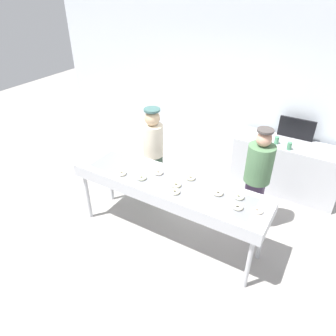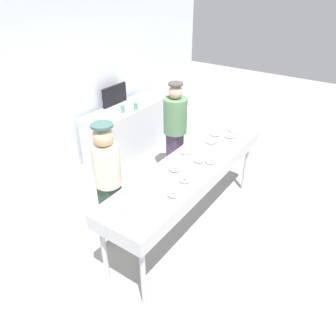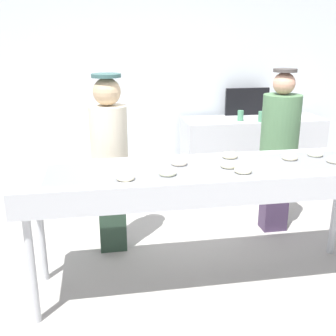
# 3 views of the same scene
# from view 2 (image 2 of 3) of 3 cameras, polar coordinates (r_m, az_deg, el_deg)

# --- Properties ---
(ground_plane) EXTENTS (16.00, 16.00, 0.00)m
(ground_plane) POSITION_cam_2_polar(r_m,az_deg,el_deg) (4.48, 3.31, -10.23)
(ground_plane) COLOR #9E9993
(back_wall) EXTENTS (8.00, 0.12, 3.23)m
(back_wall) POSITION_cam_2_polar(r_m,az_deg,el_deg) (5.23, -20.43, 14.62)
(back_wall) COLOR silver
(back_wall) RESTS_ON ground
(fryer_conveyor) EXTENTS (2.71, 0.69, 0.97)m
(fryer_conveyor) POSITION_cam_2_polar(r_m,az_deg,el_deg) (3.94, 3.70, -0.66)
(fryer_conveyor) COLOR #B7BABF
(fryer_conveyor) RESTS_ON ground
(sugar_donut_0) EXTENTS (0.17, 0.17, 0.04)m
(sugar_donut_0) POSITION_cam_2_polar(r_m,az_deg,el_deg) (3.98, 5.43, 1.44)
(sugar_donut_0) COLOR #F4EDC1
(sugar_donut_0) RESTS_ON fryer_conveyor
(sugar_donut_1) EXTENTS (0.17, 0.17, 0.04)m
(sugar_donut_1) POSITION_cam_2_polar(r_m,az_deg,el_deg) (3.97, 7.53, 1.24)
(sugar_donut_1) COLOR #EDE7C2
(sugar_donut_1) RESTS_ON fryer_conveyor
(sugar_donut_2) EXTENTS (0.16, 0.16, 0.04)m
(sugar_donut_2) POSITION_cam_2_polar(r_m,az_deg,el_deg) (4.66, 8.37, 6.01)
(sugar_donut_2) COLOR white
(sugar_donut_2) RESTS_ON fryer_conveyor
(sugar_donut_3) EXTENTS (0.17, 0.17, 0.04)m
(sugar_donut_3) POSITION_cam_2_polar(r_m,az_deg,el_deg) (4.15, 3.18, 2.88)
(sugar_donut_3) COLOR #FEF3C5
(sugar_donut_3) RESTS_ON fryer_conveyor
(sugar_donut_4) EXTENTS (0.17, 0.17, 0.04)m
(sugar_donut_4) POSITION_cam_2_polar(r_m,az_deg,el_deg) (3.78, 1.15, -0.16)
(sugar_donut_4) COLOR #EFE3CC
(sugar_donut_4) RESTS_ON fryer_conveyor
(sugar_donut_5) EXTENTS (0.12, 0.12, 0.04)m
(sugar_donut_5) POSITION_cam_2_polar(r_m,az_deg,el_deg) (4.83, 11.31, 6.70)
(sugar_donut_5) COLOR white
(sugar_donut_5) RESTS_ON fryer_conveyor
(sugar_donut_6) EXTENTS (0.16, 0.16, 0.04)m
(sugar_donut_6) POSITION_cam_2_polar(r_m,az_deg,el_deg) (4.63, 10.81, 5.61)
(sugar_donut_6) COLOR #EBE6CA
(sugar_donut_6) RESTS_ON fryer_conveyor
(sugar_donut_7) EXTENTS (0.17, 0.17, 0.04)m
(sugar_donut_7) POSITION_cam_2_polar(r_m,az_deg,el_deg) (3.60, 2.95, -2.08)
(sugar_donut_7) COLOR #ECF1C8
(sugar_donut_7) RESTS_ON fryer_conveyor
(sugar_donut_8) EXTENTS (0.17, 0.17, 0.04)m
(sugar_donut_8) POSITION_cam_2_polar(r_m,az_deg,el_deg) (4.44, 7.58, 4.69)
(sugar_donut_8) COLOR #F2E7C5
(sugar_donut_8) RESTS_ON fryer_conveyor
(sugar_donut_9) EXTENTS (0.13, 0.13, 0.04)m
(sugar_donut_9) POSITION_cam_2_polar(r_m,az_deg,el_deg) (3.37, 1.01, -4.63)
(sugar_donut_9) COLOR #FDF0C7
(sugar_donut_9) RESTS_ON fryer_conveyor
(worker_baker) EXTENTS (0.36, 0.36, 1.60)m
(worker_baker) POSITION_cam_2_polar(r_m,az_deg,el_deg) (5.02, 1.27, 7.38)
(worker_baker) COLOR #3D2D48
(worker_baker) RESTS_ON ground
(worker_assistant) EXTENTS (0.32, 0.32, 1.59)m
(worker_assistant) POSITION_cam_2_polar(r_m,az_deg,el_deg) (3.85, -10.58, -1.77)
(worker_assistant) COLOR #283E2F
(worker_assistant) RESTS_ON ground
(prep_counter) EXTENTS (1.74, 0.58, 0.91)m
(prep_counter) POSITION_cam_2_polar(r_m,az_deg,el_deg) (6.01, -7.23, 6.58)
(prep_counter) COLOR #B7BABF
(prep_counter) RESTS_ON ground
(paper_cup_0) EXTENTS (0.07, 0.07, 0.12)m
(paper_cup_0) POSITION_cam_2_polar(r_m,az_deg,el_deg) (5.68, -5.77, 10.84)
(paper_cup_0) COLOR #4C8C66
(paper_cup_0) RESTS_ON prep_counter
(paper_cup_1) EXTENTS (0.07, 0.07, 0.12)m
(paper_cup_1) POSITION_cam_2_polar(r_m,az_deg,el_deg) (5.59, -8.04, 10.32)
(paper_cup_1) COLOR #4C8C66
(paper_cup_1) RESTS_ON prep_counter
(menu_display) EXTENTS (0.57, 0.04, 0.34)m
(menu_display) POSITION_cam_2_polar(r_m,az_deg,el_deg) (5.93, -9.44, 12.62)
(menu_display) COLOR black
(menu_display) RESTS_ON prep_counter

